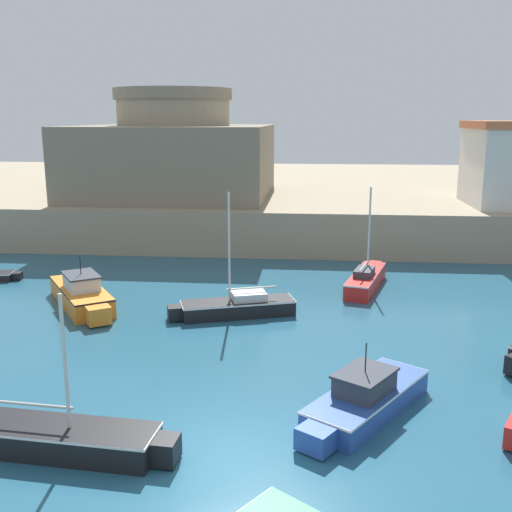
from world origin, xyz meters
The scene contains 8 objects.
ground_plane centered at (0.00, 0.00, 0.00)m, with size 200.00×200.00×0.00m, color #235670.
quay_seawall centered at (0.00, 42.57, 1.46)m, with size 120.00×40.00×2.91m, color gray.
motorboat_orange_0 centered at (-8.29, 12.14, 0.60)m, with size 4.72×6.01×2.50m.
sailboat_red_4 centered at (5.26, 16.55, 0.50)m, with size 2.59×5.94×5.24m.
sailboat_black_5 centered at (-4.10, -0.10, 0.42)m, with size 6.14×1.89×4.42m.
motorboat_blue_7 centered at (4.08, 2.78, 0.51)m, with size 4.24×5.48×2.29m.
sailboat_black_9 centered at (-0.91, 11.49, 0.44)m, with size 5.73×2.92×5.57m.
fortress centered at (-8.00, 30.94, 5.97)m, with size 14.09×14.09×7.82m.
Camera 1 is at (2.38, -13.89, 8.71)m, focal length 42.00 mm.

